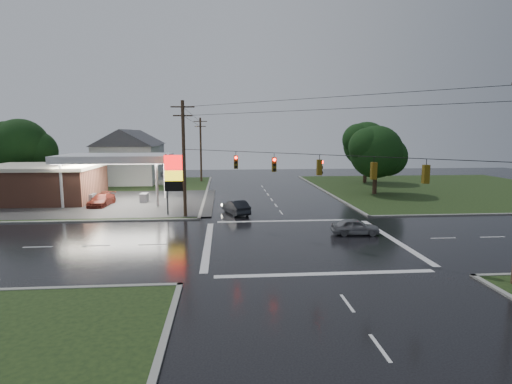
{
  "coord_description": "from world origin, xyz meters",
  "views": [
    {
      "loc": [
        -5.77,
        -28.54,
        7.98
      ],
      "look_at": [
        -3.04,
        5.13,
        3.0
      ],
      "focal_mm": 28.0,
      "sensor_mm": 36.0,
      "label": 1
    }
  ],
  "objects": [
    {
      "name": "house_far",
      "position": [
        -21.95,
        48.0,
        4.41
      ],
      "size": [
        11.05,
        8.48,
        8.6
      ],
      "color": "silver",
      "rests_on": "ground"
    },
    {
      "name": "car_pump",
      "position": [
        -19.27,
        16.17,
        0.68
      ],
      "size": [
        2.34,
        4.85,
        1.36
      ],
      "primitive_type": "imported",
      "rotation": [
        0.0,
        0.0,
        -0.09
      ],
      "color": "maroon",
      "rests_on": "ground"
    },
    {
      "name": "tree_nw_behind",
      "position": [
        -33.84,
        29.99,
        6.18
      ],
      "size": [
        8.93,
        7.6,
        10.0
      ],
      "color": "black",
      "rests_on": "ground"
    },
    {
      "name": "car_crossing",
      "position": [
        4.6,
        1.65,
        0.64
      ],
      "size": [
        3.84,
        1.78,
        1.28
      ],
      "primitive_type": "imported",
      "rotation": [
        0.0,
        0.0,
        1.5
      ],
      "color": "slate",
      "rests_on": "ground"
    },
    {
      "name": "pylon_sign",
      "position": [
        -10.5,
        10.5,
        4.01
      ],
      "size": [
        2.0,
        0.35,
        6.0
      ],
      "color": "#59595E",
      "rests_on": "ground"
    },
    {
      "name": "grass_ne",
      "position": [
        26.0,
        26.0,
        0.04
      ],
      "size": [
        36.0,
        36.0,
        0.08
      ],
      "primitive_type": "cube",
      "color": "black",
      "rests_on": "ground"
    },
    {
      "name": "car_north",
      "position": [
        -4.6,
        10.52,
        0.72
      ],
      "size": [
        2.86,
        4.61,
        1.43
      ],
      "primitive_type": "imported",
      "rotation": [
        0.0,
        0.0,
        3.47
      ],
      "color": "black",
      "rests_on": "ground"
    },
    {
      "name": "ground",
      "position": [
        0.0,
        0.0,
        0.0
      ],
      "size": [
        120.0,
        120.0,
        0.0
      ],
      "primitive_type": "plane",
      "color": "black",
      "rests_on": "ground"
    },
    {
      "name": "tree_ne_near",
      "position": [
        14.14,
        21.99,
        5.56
      ],
      "size": [
        7.99,
        6.8,
        8.98
      ],
      "color": "black",
      "rests_on": "ground"
    },
    {
      "name": "tree_ne_far",
      "position": [
        17.15,
        33.99,
        6.18
      ],
      "size": [
        8.46,
        7.2,
        9.8
      ],
      "color": "black",
      "rests_on": "ground"
    },
    {
      "name": "gas_station",
      "position": [
        -25.68,
        19.7,
        2.55
      ],
      "size": [
        26.2,
        18.0,
        5.6
      ],
      "color": "#2D2D2D",
      "rests_on": "ground"
    },
    {
      "name": "grass_nw",
      "position": [
        -26.0,
        26.0,
        0.04
      ],
      "size": [
        36.0,
        36.0,
        0.08
      ],
      "primitive_type": "cube",
      "color": "black",
      "rests_on": "ground"
    },
    {
      "name": "traffic_signals",
      "position": [
        0.02,
        -0.02,
        6.48
      ],
      "size": [
        26.87,
        26.87,
        1.47
      ],
      "color": "black",
      "rests_on": "ground"
    },
    {
      "name": "utility_pole_nw",
      "position": [
        -9.5,
        9.5,
        5.72
      ],
      "size": [
        2.2,
        0.32,
        11.0
      ],
      "color": "#382619",
      "rests_on": "ground"
    },
    {
      "name": "utility_pole_n",
      "position": [
        -9.5,
        38.0,
        5.47
      ],
      "size": [
        2.2,
        0.32,
        10.5
      ],
      "color": "#382619",
      "rests_on": "ground"
    },
    {
      "name": "house_near",
      "position": [
        -20.95,
        36.0,
        4.41
      ],
      "size": [
        11.05,
        8.48,
        8.6
      ],
      "color": "silver",
      "rests_on": "ground"
    }
  ]
}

